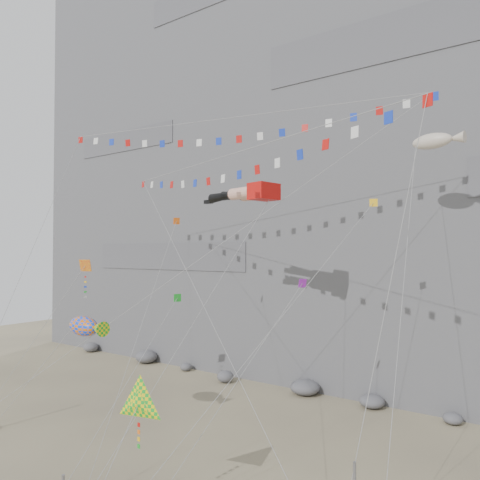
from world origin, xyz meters
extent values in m
plane|color=tan|center=(0.00, 0.00, 0.00)|extent=(120.00, 120.00, 0.00)
cube|color=slate|center=(0.00, 32.00, 25.00)|extent=(80.00, 28.00, 50.00)
cube|color=red|center=(2.19, 7.02, 16.59)|extent=(1.74, 2.15, 1.13)
cylinder|color=#EAAA92|center=(0.46, 6.78, 16.59)|extent=(2.04, 1.19, 0.84)
sphere|color=black|center=(-0.48, 6.97, 16.59)|extent=(0.77, 0.77, 0.77)
cone|color=black|center=(-1.59, 7.19, 16.52)|extent=(2.38, 1.12, 0.78)
cube|color=black|center=(-3.08, 7.48, 16.27)|extent=(0.79, 0.47, 0.28)
cylinder|color=#EAAA92|center=(0.68, 7.89, 16.59)|extent=(2.04, 1.19, 0.84)
sphere|color=black|center=(-0.26, 8.08, 16.59)|extent=(0.77, 0.77, 0.77)
cone|color=black|center=(-1.37, 8.30, 16.70)|extent=(2.39, 1.13, 0.84)
cube|color=black|center=(-2.86, 8.59, 16.61)|extent=(0.79, 0.47, 0.28)
cylinder|color=gray|center=(1.62, -0.20, 8.32)|extent=(0.03, 0.03, 21.98)
cylinder|color=gray|center=(-8.28, 1.38, 11.27)|extent=(0.03, 0.03, 29.30)
cylinder|color=gray|center=(6.50, 0.85, 9.44)|extent=(0.03, 0.03, 22.56)
cylinder|color=gray|center=(-13.25, -0.58, 5.75)|extent=(0.03, 0.03, 13.56)
cylinder|color=gray|center=(-10.86, -1.61, 3.79)|extent=(0.03, 0.03, 10.53)
cylinder|color=gray|center=(12.39, 5.59, 9.90)|extent=(0.03, 0.03, 24.04)
cylinder|color=gray|center=(-3.02, 0.60, 7.47)|extent=(0.03, 0.03, 20.26)
cylinder|color=gray|center=(4.35, 0.77, 5.28)|extent=(0.03, 0.03, 15.57)
cylinder|color=gray|center=(-1.17, -2.31, 4.77)|extent=(0.03, 0.03, 13.82)
cylinder|color=gray|center=(6.07, 0.84, 7.81)|extent=(0.03, 0.03, 23.19)
camera|label=1|loc=(19.44, -19.71, 12.47)|focal=35.00mm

